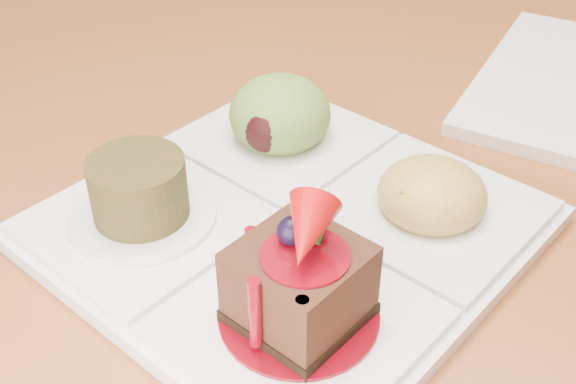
% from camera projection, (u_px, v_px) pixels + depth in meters
% --- Properties ---
extents(ground, '(6.00, 6.00, 0.00)m').
position_uv_depth(ground, '(405.00, 352.00, 1.38)').
color(ground, brown).
extents(dining_table, '(1.00, 1.80, 0.75)m').
position_uv_depth(dining_table, '(455.00, 13.00, 0.97)').
color(dining_table, brown).
rests_on(dining_table, ground).
extents(sampler_plate, '(0.35, 0.35, 0.11)m').
position_uv_depth(sampler_plate, '(291.00, 203.00, 0.49)').
color(sampler_plate, silver).
rests_on(sampler_plate, dining_table).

